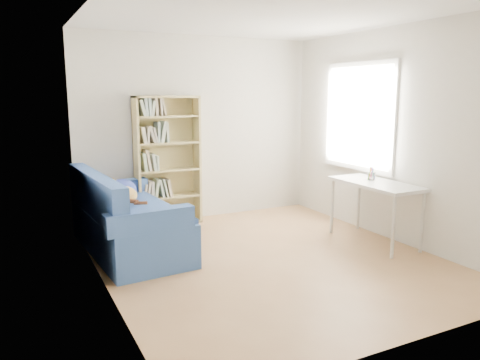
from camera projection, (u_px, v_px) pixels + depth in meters
name	position (u px, v px, depth m)	size (l,w,h in m)	color
ground	(268.00, 259.00, 5.17)	(4.00, 4.00, 0.00)	#9D7047
room_shell	(276.00, 109.00, 4.95)	(3.54, 4.04, 2.62)	silver
sofa	(126.00, 221.00, 5.39)	(1.04, 1.96, 0.93)	#264789
bookshelf	(168.00, 166.00, 6.41)	(0.89, 0.28, 1.77)	tan
desk	(376.00, 188.00, 5.64)	(0.54, 1.18, 0.75)	white
pen_cup	(371.00, 175.00, 5.77)	(0.09, 0.09, 0.17)	white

